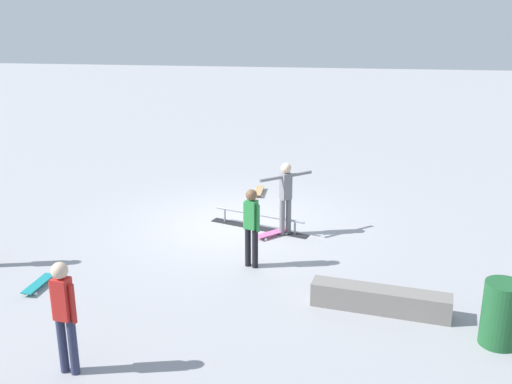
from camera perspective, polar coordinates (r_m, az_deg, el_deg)
ground_plane at (r=13.54m, az=-1.86°, el=-3.12°), size 60.00×60.00×0.00m
grind_rail at (r=13.30m, az=0.27°, el=-2.83°), size 2.25×1.01×0.34m
skate_ledge at (r=10.17m, az=11.55°, el=-9.86°), size 2.26×0.76×0.40m
skater_main at (r=12.74m, az=2.80°, el=-0.14°), size 1.05×0.84×1.58m
skateboard_main at (r=12.91m, az=1.59°, el=-3.85°), size 0.72×0.69×0.09m
bystander_green_shirt at (r=11.22m, az=-0.43°, el=-2.99°), size 0.34×0.24×1.53m
bystander_red_shirt at (r=8.53m, az=-17.54°, el=-10.66°), size 0.37×0.22×1.63m
loose_skateboard_natural at (r=15.62m, az=0.26°, el=0.12°), size 0.27×0.80×0.09m
loose_skateboard_teal at (r=11.41m, az=-19.72°, el=-8.09°), size 0.31×0.81×0.09m
trash_bin at (r=9.66m, az=21.97°, el=-10.54°), size 0.55×0.55×0.98m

